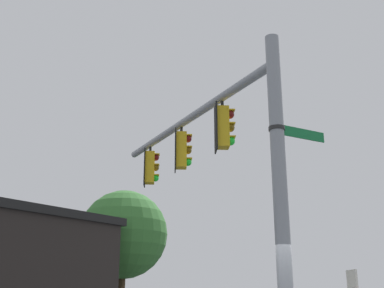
{
  "coord_description": "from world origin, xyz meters",
  "views": [
    {
      "loc": [
        9.35,
        -2.22,
        1.59
      ],
      "look_at": [
        -3.35,
        -1.6,
        5.56
      ],
      "focal_mm": 45.13,
      "sensor_mm": 36.0,
      "label": 1
    }
  ],
  "objects_px": {
    "traffic_light_mid_inner": "(182,150)",
    "street_name_sign": "(289,131)",
    "traffic_light_nearest_pole": "(224,127)",
    "traffic_light_mid_outer": "(151,168)"
  },
  "relations": [
    {
      "from": "traffic_light_nearest_pole",
      "to": "street_name_sign",
      "type": "bearing_deg",
      "value": 33.95
    },
    {
      "from": "traffic_light_mid_inner",
      "to": "traffic_light_mid_outer",
      "type": "xyz_separation_m",
      "value": [
        -2.04,
        -0.97,
        0.0
      ]
    },
    {
      "from": "traffic_light_nearest_pole",
      "to": "traffic_light_mid_outer",
      "type": "distance_m",
      "value": 4.52
    },
    {
      "from": "traffic_light_nearest_pole",
      "to": "street_name_sign",
      "type": "xyz_separation_m",
      "value": [
        1.76,
        1.18,
        -0.68
      ]
    },
    {
      "from": "traffic_light_mid_inner",
      "to": "street_name_sign",
      "type": "bearing_deg",
      "value": 29.58
    },
    {
      "from": "traffic_light_mid_inner",
      "to": "street_name_sign",
      "type": "relative_size",
      "value": 0.98
    },
    {
      "from": "traffic_light_mid_outer",
      "to": "street_name_sign",
      "type": "height_order",
      "value": "traffic_light_mid_outer"
    },
    {
      "from": "traffic_light_mid_inner",
      "to": "street_name_sign",
      "type": "xyz_separation_m",
      "value": [
        3.8,
        2.15,
        -0.68
      ]
    },
    {
      "from": "traffic_light_mid_inner",
      "to": "traffic_light_mid_outer",
      "type": "distance_m",
      "value": 2.26
    },
    {
      "from": "traffic_light_mid_outer",
      "to": "traffic_light_mid_inner",
      "type": "bearing_deg",
      "value": 25.48
    }
  ]
}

